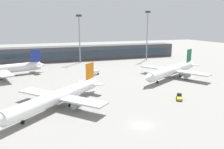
# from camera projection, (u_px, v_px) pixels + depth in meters

# --- Properties ---
(ground_plane) EXTENTS (400.00, 400.00, 0.00)m
(ground_plane) POSITION_uv_depth(u_px,v_px,m) (95.00, 83.00, 88.63)
(ground_plane) COLOR gray
(terminal_building) EXTENTS (144.27, 12.13, 9.00)m
(terminal_building) POSITION_uv_depth(u_px,v_px,m) (70.00, 53.00, 143.52)
(terminal_building) COLOR #3F4247
(terminal_building) RESTS_ON ground_plane
(airplane_near) EXTENTS (33.01, 30.48, 10.28)m
(airplane_near) POSITION_uv_depth(u_px,v_px,m) (57.00, 97.00, 61.86)
(airplane_near) COLOR white
(airplane_near) RESTS_ON ground_plane
(airplane_mid) EXTENTS (40.28, 29.29, 11.00)m
(airplane_mid) POSITION_uv_depth(u_px,v_px,m) (172.00, 70.00, 96.98)
(airplane_mid) COLOR white
(airplane_mid) RESTS_ON ground_plane
(baggage_tug_yellow) EXTENTS (3.24, 3.83, 1.75)m
(baggage_tug_yellow) POSITION_uv_depth(u_px,v_px,m) (179.00, 97.00, 69.44)
(baggage_tug_yellow) COLOR yellow
(baggage_tug_yellow) RESTS_ON ground_plane
(service_van_white) EXTENTS (5.51, 4.28, 2.08)m
(service_van_white) POSITION_uv_depth(u_px,v_px,m) (94.00, 73.00, 102.57)
(service_van_white) COLOR white
(service_van_white) RESTS_ON ground_plane
(floodlight_tower_west) EXTENTS (3.20, 0.80, 28.17)m
(floodlight_tower_west) POSITION_uv_depth(u_px,v_px,m) (79.00, 36.00, 131.64)
(floodlight_tower_west) COLOR gray
(floodlight_tower_west) RESTS_ON ground_plane
(floodlight_tower_east) EXTENTS (3.20, 0.80, 30.80)m
(floodlight_tower_east) POSITION_uv_depth(u_px,v_px,m) (147.00, 33.00, 142.23)
(floodlight_tower_east) COLOR gray
(floodlight_tower_east) RESTS_ON ground_plane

